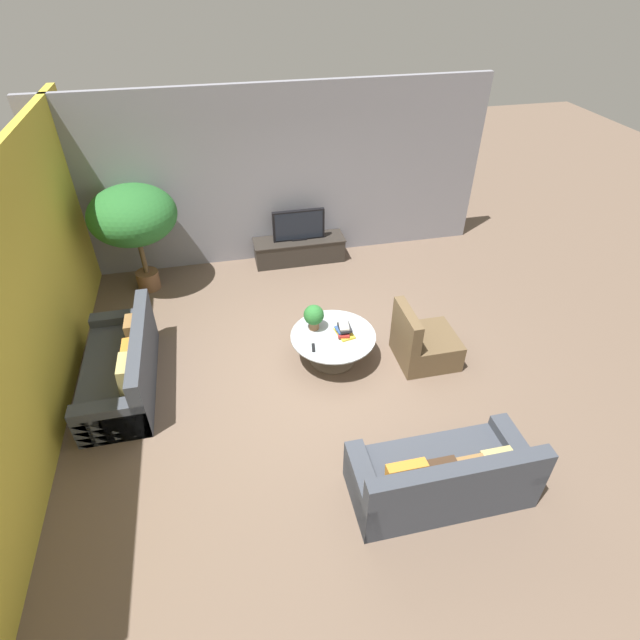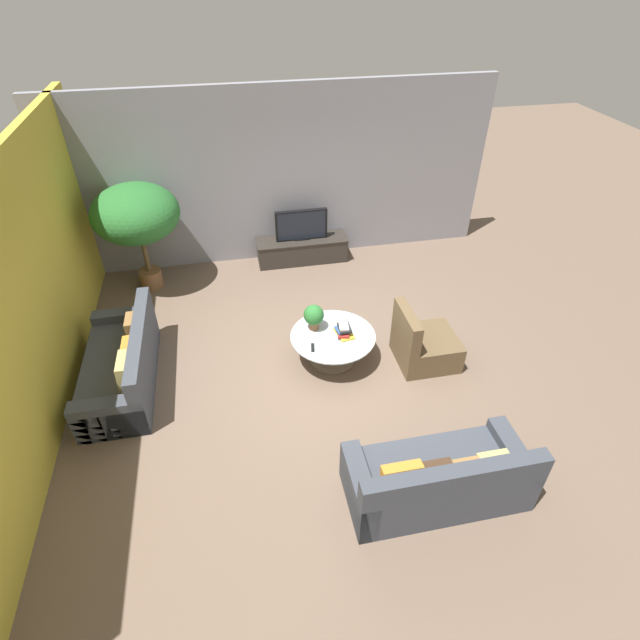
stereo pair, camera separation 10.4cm
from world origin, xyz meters
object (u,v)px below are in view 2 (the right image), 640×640
potted_palm_tall (136,215)px  coffee_table (333,342)px  television (301,225)px  couch_by_wall (123,366)px  armchair_wicker (423,345)px  couch_near_entry (438,479)px  media_console (302,249)px  potted_plant_tabletop (314,316)px

potted_palm_tall → coffee_table: bearing=-43.2°
television → couch_by_wall: bearing=-136.5°
armchair_wicker → coffee_table: bearing=78.1°
couch_near_entry → armchair_wicker: armchair_wicker is taller
media_console → television: (0.00, -0.00, 0.48)m
potted_palm_tall → potted_plant_tabletop: bearing=-43.3°
media_console → couch_by_wall: bearing=-136.5°
television → coffee_table: bearing=-91.0°
couch_near_entry → potted_palm_tall: potted_palm_tall is taller
media_console → couch_by_wall: couch_by_wall is taller
couch_near_entry → potted_plant_tabletop: couch_near_entry is taller
coffee_table → potted_plant_tabletop: bearing=137.9°
couch_by_wall → potted_palm_tall: 2.57m
media_console → coffee_table: bearing=-91.0°
couch_near_entry → armchair_wicker: size_ratio=2.17×
coffee_table → couch_by_wall: couch_by_wall is taller
couch_by_wall → television: bearing=133.5°
potted_plant_tabletop → media_console: bearing=83.9°
media_console → couch_near_entry: size_ratio=0.88×
coffee_table → couch_by_wall: 2.79m
potted_plant_tabletop → television: bearing=83.9°
couch_near_entry → potted_plant_tabletop: (-0.82, 2.54, 0.36)m
couch_by_wall → couch_near_entry: same height
media_console → couch_near_entry: bearing=-84.0°
media_console → coffee_table: (-0.05, -2.79, 0.08)m
coffee_table → couch_near_entry: size_ratio=0.62×
television → potted_palm_tall: bearing=-172.6°
coffee_table → armchair_wicker: 1.25m
media_console → armchair_wicker: bearing=-69.0°
coffee_table → couch_by_wall: (-2.79, 0.10, -0.02)m
media_console → armchair_wicker: size_ratio=1.90×
media_console → television: 0.48m
armchair_wicker → couch_near_entry: bearing=163.2°
media_console → potted_palm_tall: size_ratio=0.92×
television → potted_palm_tall: potted_palm_tall is taller
armchair_wicker → potted_palm_tall: 4.80m
armchair_wicker → potted_palm_tall: potted_palm_tall is taller
couch_by_wall → couch_near_entry: size_ratio=1.06×
media_console → television: size_ratio=1.78×
media_console → armchair_wicker: armchair_wicker is taller
media_console → potted_plant_tabletop: size_ratio=4.40×
couch_near_entry → potted_plant_tabletop: 2.69m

